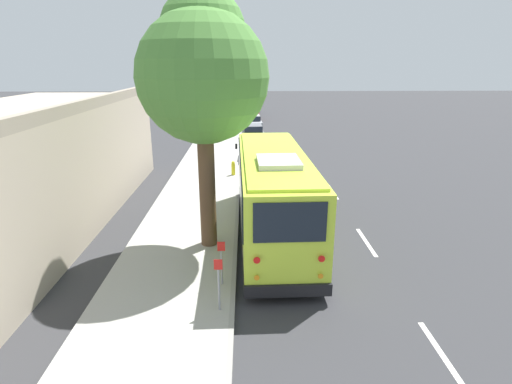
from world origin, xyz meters
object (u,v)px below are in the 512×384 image
shuttle_bus (273,190)px  sign_post_near (219,284)px  street_tree (203,69)px  sign_post_far (222,262)px  fire_hydrant (233,168)px  parked_sedan_maroon (252,114)px  parked_sedan_navy (251,109)px  parked_sedan_gray (253,133)px  parked_sedan_silver (253,122)px  parked_sedan_white (256,150)px

shuttle_bus → sign_post_near: shuttle_bus is taller
street_tree → sign_post_far: bearing=-167.9°
shuttle_bus → fire_hydrant: size_ratio=11.66×
street_tree → fire_hydrant: street_tree is taller
parked_sedan_maroon → parked_sedan_navy: parked_sedan_maroon is taller
parked_sedan_gray → fire_hydrant: 11.63m
parked_sedan_maroon → fire_hydrant: bearing=177.7°
sign_post_near → parked_sedan_gray: bearing=-3.1°
parked_sedan_silver → parked_sedan_navy: (11.89, -0.07, -0.01)m
parked_sedan_maroon → sign_post_near: sign_post_near is taller
parked_sedan_white → parked_sedan_maroon: (19.62, -0.06, 0.01)m
parked_sedan_gray → parked_sedan_navy: bearing=-2.6°
parked_sedan_navy → sign_post_near: bearing=-179.2°
parked_sedan_gray → fire_hydrant: parked_sedan_gray is taller
parked_sedan_silver → fire_hydrant: size_ratio=5.26×
sign_post_far → street_tree: bearing=12.1°
parked_sedan_silver → fire_hydrant: bearing=171.7°
parked_sedan_gray → parked_sedan_silver: size_ratio=1.05×
parked_sedan_silver → sign_post_far: 29.73m
shuttle_bus → parked_sedan_silver: (26.00, 0.32, -1.21)m
parked_sedan_silver → sign_post_far: bearing=173.5°
parked_sedan_gray → parked_sedan_maroon: size_ratio=1.01×
parked_sedan_silver → street_tree: 27.48m
parked_sedan_maroon → fire_hydrant: 24.21m
parked_sedan_gray → sign_post_far: sign_post_far is taller
shuttle_bus → parked_sedan_navy: bearing=-1.1°
shuttle_bus → sign_post_far: 4.19m
parked_sedan_silver → parked_sedan_navy: parked_sedan_silver is taller
parked_sedan_maroon → street_tree: size_ratio=0.52×
parked_sedan_navy → parked_sedan_maroon: bearing=-177.5°
parked_sedan_maroon → street_tree: 33.68m
parked_sedan_silver → parked_sedan_maroon: size_ratio=0.96×
parked_sedan_white → parked_sedan_gray: size_ratio=0.96×
sign_post_near → fire_hydrant: size_ratio=1.80×
parked_sedan_maroon → street_tree: street_tree is taller
parked_sedan_gray → parked_sedan_silver: (6.30, -0.08, 0.00)m
parked_sedan_maroon → fire_hydrant: parked_sedan_maroon is taller
parked_sedan_silver → fire_hydrant: 17.91m
parked_sedan_gray → shuttle_bus: bearing=179.0°
sign_post_near → fire_hydrant: bearing=0.0°
parked_sedan_gray → parked_sedan_maroon: 12.62m
parked_sedan_white → parked_sedan_navy: bearing=0.9°
parked_sedan_gray → street_tree: street_tree is taller
fire_hydrant → parked_sedan_maroon: bearing=-3.4°
parked_sedan_silver → street_tree: street_tree is taller
sign_post_far → fire_hydrant: size_ratio=1.65×
parked_sedan_navy → sign_post_far: 41.61m
shuttle_bus → parked_sedan_silver: 26.03m
parked_sedan_white → fire_hydrant: size_ratio=5.27×
sign_post_near → street_tree: bearing=8.4°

